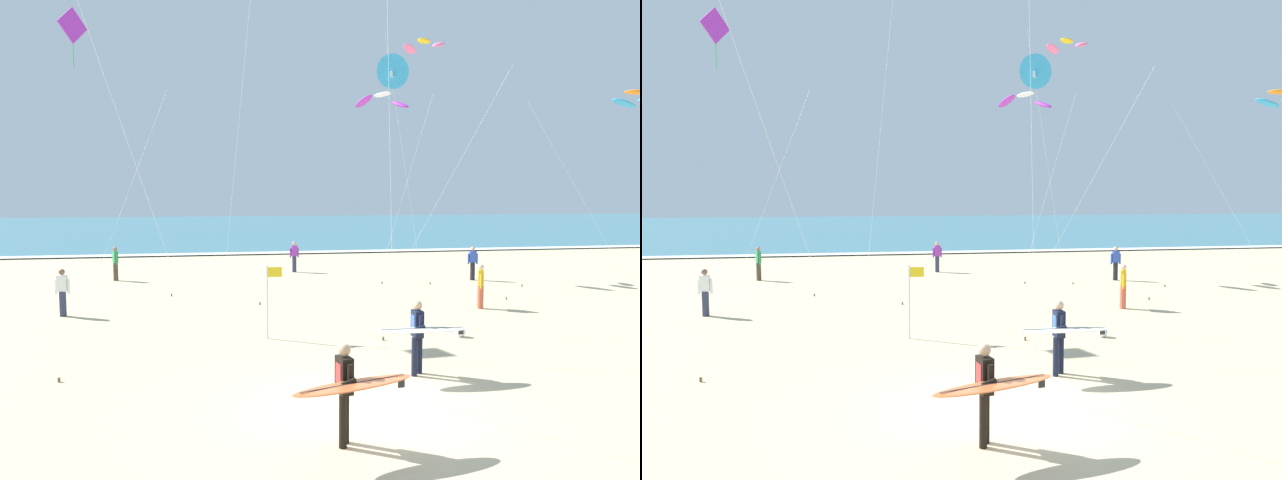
# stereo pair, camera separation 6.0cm
# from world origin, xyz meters

# --- Properties ---
(ground_plane) EXTENTS (160.00, 160.00, 0.00)m
(ground_plane) POSITION_xyz_m (0.00, 0.00, 0.00)
(ground_plane) COLOR #D1BA8E
(ocean_water) EXTENTS (160.00, 60.00, 0.08)m
(ocean_water) POSITION_xyz_m (0.00, 57.95, 0.04)
(ocean_water) COLOR teal
(ocean_water) RESTS_ON ground
(shoreline_foam) EXTENTS (160.00, 1.37, 0.01)m
(shoreline_foam) POSITION_xyz_m (0.00, 28.25, 0.09)
(shoreline_foam) COLOR white
(shoreline_foam) RESTS_ON ocean_water
(surfer_lead) EXTENTS (2.09, 1.05, 1.71)m
(surfer_lead) POSITION_xyz_m (-0.69, -1.57, 1.04)
(surfer_lead) COLOR black
(surfer_lead) RESTS_ON ground
(surfer_trailing) EXTENTS (2.13, 0.88, 1.71)m
(surfer_trailing) POSITION_xyz_m (1.71, 1.74, 1.04)
(surfer_trailing) COLOR black
(surfer_trailing) RESTS_ON ground
(kite_arc_golden_near) EXTENTS (4.04, 4.14, 11.74)m
(kite_arc_golden_near) POSITION_xyz_m (7.51, 17.73, 11.41)
(kite_arc_golden_near) COLOR pink
(kite_arc_golden_near) RESTS_ON ground
(kite_arc_amber_far) EXTENTS (5.66, 2.56, 8.59)m
(kite_arc_amber_far) POSITION_xyz_m (15.36, 12.45, 8.24)
(kite_arc_amber_far) COLOR #2D99DB
(kite_arc_amber_far) RESTS_ON ground
(kite_delta_cobalt_high) EXTENTS (4.44, 3.76, 9.83)m
(kite_delta_cobalt_high) POSITION_xyz_m (4.55, 13.14, 9.10)
(kite_delta_cobalt_high) COLOR #2D99DB
(kite_delta_cobalt_high) RESTS_ON ground
(kite_arc_ivory_low) EXTENTS (2.96, 4.78, 9.07)m
(kite_arc_ivory_low) POSITION_xyz_m (5.43, 17.80, 8.67)
(kite_arc_ivory_low) COLOR purple
(kite_arc_ivory_low) RESTS_ON ground
(kite_diamond_violet_distant) EXTENTS (3.02, 3.92, 10.03)m
(kite_diamond_violet_distant) POSITION_xyz_m (-7.09, 9.80, 9.05)
(kite_diamond_violet_distant) COLOR purple
(kite_diamond_violet_distant) RESTS_ON ground
(bystander_blue_top) EXTENTS (0.50, 0.22, 1.59)m
(bystander_blue_top) POSITION_xyz_m (9.10, 15.01, 0.81)
(bystander_blue_top) COLOR black
(bystander_blue_top) RESTS_ON ground
(bystander_purple_top) EXTENTS (0.49, 0.23, 1.59)m
(bystander_purple_top) POSITION_xyz_m (1.18, 19.20, 0.81)
(bystander_purple_top) COLOR #2D334C
(bystander_purple_top) RESTS_ON ground
(bystander_green_top) EXTENTS (0.30, 0.46, 1.59)m
(bystander_green_top) POSITION_xyz_m (-7.45, 17.75, 0.81)
(bystander_green_top) COLOR #4C3D2D
(bystander_green_top) RESTS_ON ground
(bystander_yellow_top) EXTENTS (0.28, 0.47, 1.59)m
(bystander_yellow_top) POSITION_xyz_m (6.48, 8.69, 0.81)
(bystander_yellow_top) COLOR #D8593F
(bystander_yellow_top) RESTS_ON ground
(bystander_white_top) EXTENTS (0.50, 0.22, 1.59)m
(bystander_white_top) POSITION_xyz_m (-7.84, 9.90, 0.81)
(bystander_white_top) COLOR #2D334C
(bystander_white_top) RESTS_ON ground
(lifeguard_flag) EXTENTS (0.44, 0.05, 2.10)m
(lifeguard_flag) POSITION_xyz_m (-1.31, 5.73, 1.27)
(lifeguard_flag) COLOR silver
(lifeguard_flag) RESTS_ON ground
(beach_ball) EXTENTS (0.28, 0.28, 0.28)m
(beach_ball) POSITION_xyz_m (4.11, 4.96, 0.14)
(beach_ball) COLOR white
(beach_ball) RESTS_ON ground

